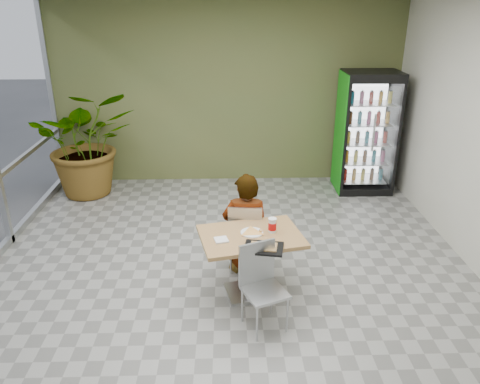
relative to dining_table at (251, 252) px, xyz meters
name	(u,v)px	position (x,y,z in m)	size (l,w,h in m)	color
ground	(230,287)	(-0.24, 0.14, -0.54)	(7.00, 7.00, 0.00)	gray
room_envelope	(228,156)	(-0.24, 0.14, 1.06)	(6.00, 7.00, 3.20)	beige
dining_table	(251,252)	(0.00, 0.00, 0.00)	(1.21, 0.97, 0.75)	#A38445
chair_far	(245,233)	(-0.04, 0.48, -0.01)	(0.43, 0.43, 0.89)	#A6A9AB
chair_near	(261,279)	(0.07, -0.50, -0.02)	(0.52, 0.52, 0.89)	#A6A9AB
seated_woman	(246,234)	(-0.03, 0.52, -0.06)	(0.57, 0.37, 1.56)	black
pizza_plate	(252,232)	(0.01, 0.04, 0.23)	(0.31, 0.25, 0.03)	white
soda_cup	(272,225)	(0.23, 0.06, 0.29)	(0.09, 0.09, 0.16)	white
napkin_stack	(221,240)	(-0.32, -0.12, 0.22)	(0.14, 0.14, 0.02)	white
cafeteria_tray	(264,248)	(0.11, -0.31, 0.22)	(0.40, 0.29, 0.02)	black
beverage_fridge	(366,133)	(2.09, 3.07, 0.47)	(0.93, 0.71, 2.02)	black
potted_plant	(87,143)	(-2.56, 3.05, 0.35)	(1.60, 1.39, 1.78)	#366D2B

